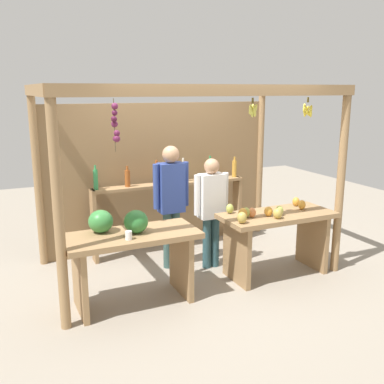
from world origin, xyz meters
The scene contains 7 objects.
ground_plane centered at (0.00, 0.00, 0.00)m, with size 12.00×12.00×0.00m, color gray.
market_stall centered at (0.00, 0.44, 1.35)m, with size 3.51×1.92×2.34m.
fruit_counter_left centered at (-0.96, -0.66, 0.66)m, with size 1.43×0.66×1.05m.
fruit_counter_right centered at (0.91, -0.68, 0.61)m, with size 1.43×0.64×0.94m.
bottle_shelf_unit centered at (0.06, 0.68, 0.80)m, with size 2.26×0.22×1.35m.
vendor_man centered at (-0.17, 0.09, 0.96)m, with size 0.48×0.22×1.60m.
vendor_woman centered at (0.29, -0.13, 0.85)m, with size 0.48×0.20×1.44m.
Camera 1 is at (-2.21, -4.99, 2.29)m, focal length 41.28 mm.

